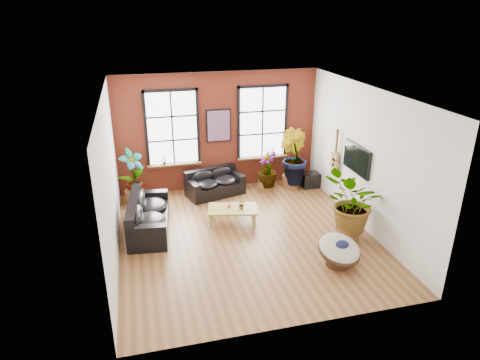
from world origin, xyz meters
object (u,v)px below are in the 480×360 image
object	(u,v)px
papasan_chair	(339,250)
sofa_back	(214,183)
coffee_table	(232,210)
sofa_left	(147,217)

from	to	relation	value
papasan_chair	sofa_back	bearing A→B (deg)	95.83
sofa_back	papasan_chair	size ratio (longest dim) A/B	1.54
coffee_table	papasan_chair	size ratio (longest dim) A/B	1.17
sofa_back	sofa_left	size ratio (longest dim) A/B	0.80
sofa_left	papasan_chair	distance (m)	4.69
sofa_left	coffee_table	distance (m)	2.16
sofa_back	papasan_chair	distance (m)	4.74
sofa_back	coffee_table	size ratio (longest dim) A/B	1.32
sofa_back	sofa_left	world-z (taller)	sofa_left
sofa_back	papasan_chair	bearing A→B (deg)	-82.68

